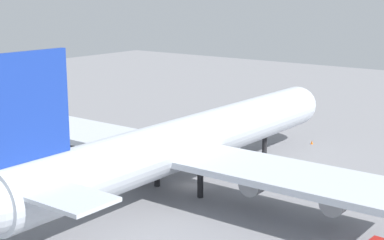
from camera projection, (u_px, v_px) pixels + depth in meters
name	position (u px, v px, depth m)	size (l,w,h in m)	color
ground_plane	(192.00, 185.00, 69.54)	(236.02, 236.02, 0.00)	gray
cargo_airplane	(191.00, 141.00, 68.10)	(59.00, 52.70, 17.99)	silver
safety_cone_nose	(312.00, 142.00, 88.38)	(0.39, 0.39, 0.56)	orange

